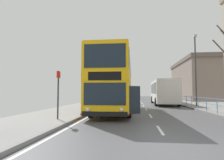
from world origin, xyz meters
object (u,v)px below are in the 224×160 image
object	(u,v)px
double_decker_bus_main	(115,83)
bus_stop_sign_near	(58,89)
background_bus_far_lane	(163,92)
background_building_01	(204,80)
street_lamp_far_side	(195,64)

from	to	relation	value
double_decker_bus_main	bus_stop_sign_near	size ratio (longest dim) A/B	4.50
background_bus_far_lane	background_building_01	xyz separation A→B (m)	(10.61, 15.90, 2.40)
street_lamp_far_side	background_building_01	distance (m)	22.34
double_decker_bus_main	street_lamp_far_side	xyz separation A→B (m)	(7.88, 5.12, 2.14)
background_building_01	double_decker_bus_main	bearing A→B (deg)	-121.49
bus_stop_sign_near	double_decker_bus_main	bearing A→B (deg)	66.30
double_decker_bus_main	bus_stop_sign_near	xyz separation A→B (m)	(-2.47, -5.64, -0.57)
background_bus_far_lane	bus_stop_sign_near	bearing A→B (deg)	-116.32
street_lamp_far_side	bus_stop_sign_near	bearing A→B (deg)	-133.92
double_decker_bus_main	street_lamp_far_side	distance (m)	9.64
double_decker_bus_main	street_lamp_far_side	bearing A→B (deg)	32.99
street_lamp_far_side	background_building_01	bearing A→B (deg)	68.95
background_bus_far_lane	bus_stop_sign_near	xyz separation A→B (m)	(-7.77, -15.70, 0.08)
double_decker_bus_main	background_bus_far_lane	world-z (taller)	double_decker_bus_main
double_decker_bus_main	background_building_01	bearing A→B (deg)	58.51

